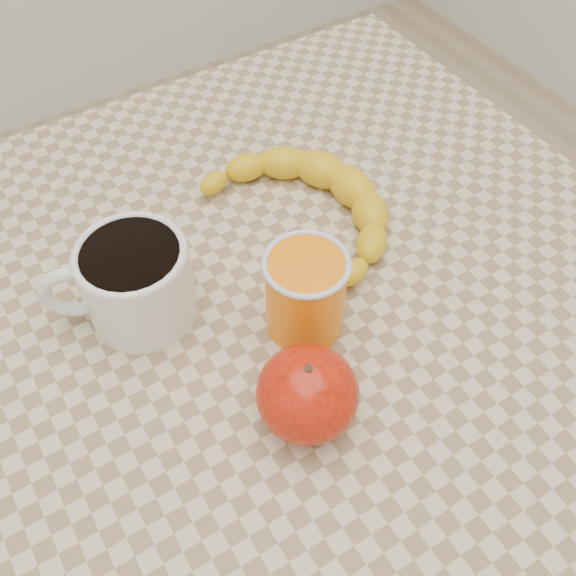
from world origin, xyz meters
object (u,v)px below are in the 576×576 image
coffee_mug (134,280)px  banana (309,205)px  table (288,347)px  orange_juice_glass (306,293)px  apple (307,394)px

coffee_mug → banana: 0.21m
table → orange_juice_glass: size_ratio=8.70×
coffee_mug → banana: (0.21, 0.02, -0.03)m
orange_juice_glass → banana: size_ratio=0.32×
apple → banana: 0.24m
banana → table: bearing=-140.1°
orange_juice_glass → apple: 0.10m
table → apple: (-0.05, -0.12, 0.13)m
orange_juice_glass → banana: orange_juice_glass is taller
apple → banana: bearing=56.7°
orange_juice_glass → apple: orange_juice_glass is taller
apple → banana: size_ratio=0.39×
table → banana: 0.16m
table → coffee_mug: coffee_mug is taller
banana → orange_juice_glass: bearing=-131.5°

